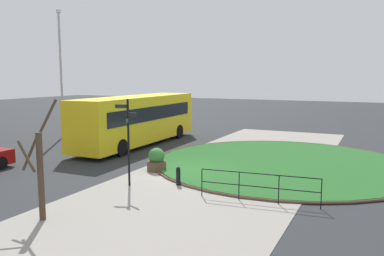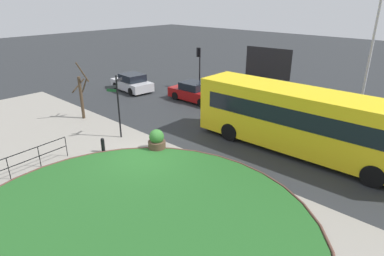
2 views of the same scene
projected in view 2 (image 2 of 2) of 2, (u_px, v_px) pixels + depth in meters
name	position (u px, v px, depth m)	size (l,w,h in m)	color
ground	(144.00, 159.00, 16.44)	(120.00, 120.00, 0.00)	#282B2D
sidewalk_paving	(111.00, 173.00, 15.12)	(32.00, 8.15, 0.02)	gray
grass_island	(130.00, 231.00, 11.32)	(13.12, 13.12, 0.10)	#235B23
grass_kerb_ring	(130.00, 231.00, 11.32)	(13.43, 13.43, 0.11)	brown
signpost_directional	(117.00, 102.00, 18.21)	(0.61, 1.08, 3.62)	black
bollard_foreground	(103.00, 145.00, 17.01)	(0.19, 0.19, 0.80)	black
railing_grass_edge	(24.00, 159.00, 14.87)	(0.47, 4.30, 1.08)	black
bus_yellow	(305.00, 121.00, 16.51)	(11.57, 2.81, 3.24)	yellow
car_near_lane	(132.00, 83.00, 28.06)	(4.08, 2.22, 1.47)	#B7B7BC
car_far_lane	(195.00, 93.00, 25.33)	(4.29, 1.85, 1.44)	maroon
traffic_light_near	(199.00, 59.00, 28.35)	(0.48, 0.32, 3.48)	black
lamppost_tall	(373.00, 42.00, 19.81)	(0.32, 0.32, 9.34)	#B7B7BC
billboard_left	(268.00, 64.00, 27.07)	(3.95, 0.54, 3.69)	black
planter_near_signpost	(157.00, 141.00, 17.29)	(0.92, 0.92, 1.13)	brown
street_tree_bare	(81.00, 94.00, 21.32)	(1.08, 0.92, 3.82)	#423323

